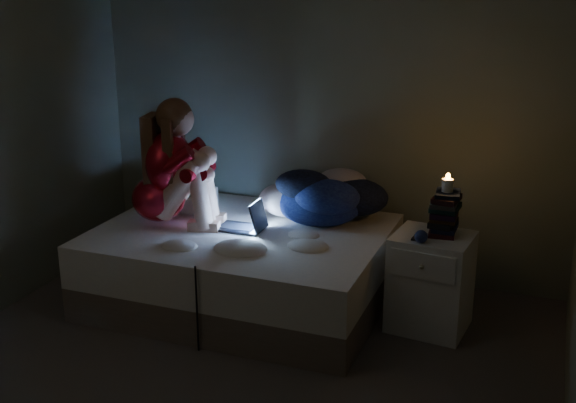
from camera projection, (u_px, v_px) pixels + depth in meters
The scene contains 12 objects.
floor at pixel (215, 392), 3.91m from camera, with size 3.60×3.80×0.02m, color #413C3A.
wall_back at pixel (326, 101), 5.22m from camera, with size 3.60×0.02×2.60m, color #5B624A.
bed at pixel (242, 265), 4.92m from camera, with size 1.92×1.44×0.53m, color silver, non-canonical shape.
pillow at pixel (182, 198), 5.32m from camera, with size 0.45×0.32×0.13m, color silver.
woman at pixel (157, 162), 4.83m from camera, with size 0.55×0.36×0.89m, color maroon, non-canonical shape.
laptop at pixel (240, 214), 4.81m from camera, with size 0.31×0.22×0.22m, color black, non-canonical shape.
clothes_pile at pixel (319, 194), 4.97m from camera, with size 0.65×0.52×0.39m, color #0B0C42, non-canonical shape.
nightstand at pixel (431, 282), 4.53m from camera, with size 0.47×0.42×0.63m, color silver.
book_stack at pixel (445, 214), 4.43m from camera, with size 0.19×0.25×0.25m, color black, non-canonical shape.
candle at pixel (447, 189), 4.38m from camera, with size 0.07×0.07×0.08m, color beige.
phone at pixel (420, 237), 4.38m from camera, with size 0.07×0.14×0.01m, color black.
blue_orb at pixel (424, 237), 4.29m from camera, with size 0.08×0.08×0.08m, color navy.
Camera 1 is at (1.60, -3.05, 2.17)m, focal length 44.44 mm.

